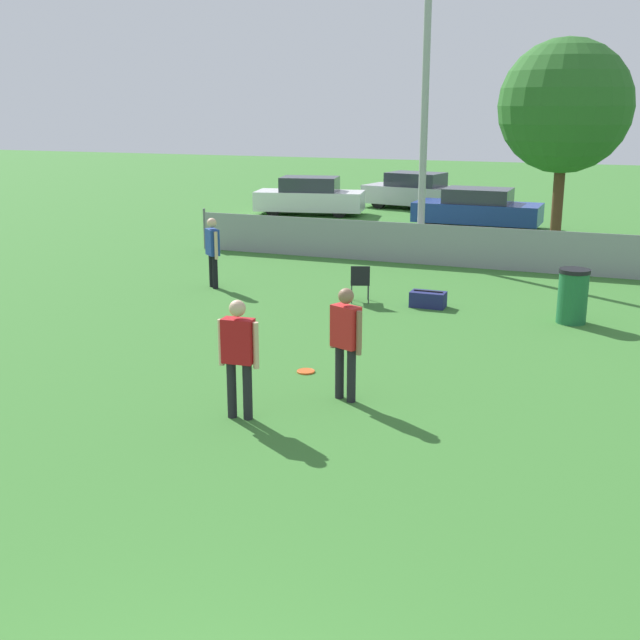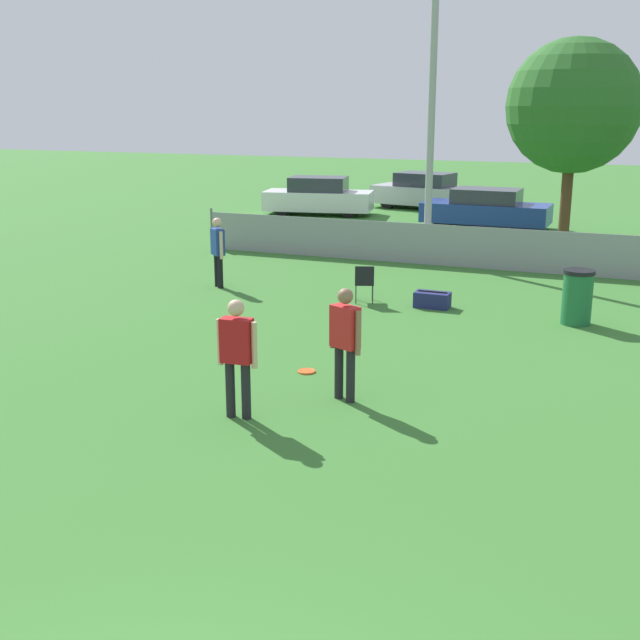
{
  "view_description": "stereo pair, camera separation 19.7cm",
  "coord_description": "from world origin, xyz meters",
  "px_view_note": "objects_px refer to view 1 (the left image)",
  "views": [
    {
      "loc": [
        2.25,
        -2.88,
        4.15
      ],
      "look_at": [
        -1.96,
        7.91,
        1.05
      ],
      "focal_mm": 45.0,
      "sensor_mm": 36.0,
      "label": 1
    },
    {
      "loc": [
        2.44,
        -2.8,
        4.15
      ],
      "look_at": [
        -1.96,
        7.91,
        1.05
      ],
      "focal_mm": 45.0,
      "sensor_mm": 36.0,
      "label": 2
    }
  ],
  "objects_px": {
    "player_thrower_red": "(239,351)",
    "folding_chair_sideline": "(360,281)",
    "light_pole": "(426,55)",
    "trash_bin": "(573,296)",
    "frisbee_disc": "(306,371)",
    "spectator_in_blue": "(213,248)",
    "gear_bag_sideline": "(428,299)",
    "parked_car_white": "(310,197)",
    "parked_car_silver": "(415,191)",
    "parked_car_blue": "(477,208)",
    "tree_near_pole": "(565,107)",
    "player_defender_red": "(346,336)"
  },
  "relations": [
    {
      "from": "player_thrower_red",
      "to": "folding_chair_sideline",
      "type": "relative_size",
      "value": 2.02
    },
    {
      "from": "parked_car_silver",
      "to": "parked_car_blue",
      "type": "distance_m",
      "value": 5.55
    },
    {
      "from": "parked_car_blue",
      "to": "player_defender_red",
      "type": "bearing_deg",
      "value": -84.43
    },
    {
      "from": "folding_chair_sideline",
      "to": "parked_car_blue",
      "type": "height_order",
      "value": "parked_car_blue"
    },
    {
      "from": "parked_car_white",
      "to": "trash_bin",
      "type": "bearing_deg",
      "value": -61.95
    },
    {
      "from": "player_defender_red",
      "to": "light_pole",
      "type": "bearing_deg",
      "value": 122.15
    },
    {
      "from": "spectator_in_blue",
      "to": "tree_near_pole",
      "type": "bearing_deg",
      "value": -88.69
    },
    {
      "from": "tree_near_pole",
      "to": "parked_car_white",
      "type": "bearing_deg",
      "value": 154.25
    },
    {
      "from": "tree_near_pole",
      "to": "gear_bag_sideline",
      "type": "distance_m",
      "value": 9.36
    },
    {
      "from": "frisbee_disc",
      "to": "folding_chair_sideline",
      "type": "distance_m",
      "value": 4.9
    },
    {
      "from": "frisbee_disc",
      "to": "parked_car_white",
      "type": "relative_size",
      "value": 0.07
    },
    {
      "from": "player_defender_red",
      "to": "spectator_in_blue",
      "type": "relative_size",
      "value": 1.01
    },
    {
      "from": "spectator_in_blue",
      "to": "gear_bag_sideline",
      "type": "distance_m",
      "value": 5.23
    },
    {
      "from": "player_thrower_red",
      "to": "parked_car_silver",
      "type": "xyz_separation_m",
      "value": [
        -3.73,
        23.44,
        -0.25
      ]
    },
    {
      "from": "player_thrower_red",
      "to": "parked_car_blue",
      "type": "xyz_separation_m",
      "value": [
        -0.34,
        19.05,
        -0.3
      ]
    },
    {
      "from": "frisbee_disc",
      "to": "folding_chair_sideline",
      "type": "relative_size",
      "value": 0.35
    },
    {
      "from": "folding_chair_sideline",
      "to": "player_thrower_red",
      "type": "bearing_deg",
      "value": 75.28
    },
    {
      "from": "player_defender_red",
      "to": "spectator_in_blue",
      "type": "height_order",
      "value": "player_defender_red"
    },
    {
      "from": "light_pole",
      "to": "tree_near_pole",
      "type": "xyz_separation_m",
      "value": [
        3.35,
        2.95,
        -1.31
      ]
    },
    {
      "from": "light_pole",
      "to": "parked_car_silver",
      "type": "distance_m",
      "value": 12.36
    },
    {
      "from": "parked_car_white",
      "to": "player_thrower_red",
      "type": "bearing_deg",
      "value": -82.02
    },
    {
      "from": "folding_chair_sideline",
      "to": "parked_car_silver",
      "type": "distance_m",
      "value": 16.77
    },
    {
      "from": "player_defender_red",
      "to": "parked_car_white",
      "type": "relative_size",
      "value": 0.37
    },
    {
      "from": "light_pole",
      "to": "folding_chair_sideline",
      "type": "height_order",
      "value": "light_pole"
    },
    {
      "from": "folding_chair_sideline",
      "to": "parked_car_white",
      "type": "height_order",
      "value": "parked_car_white"
    },
    {
      "from": "player_thrower_red",
      "to": "folding_chair_sideline",
      "type": "height_order",
      "value": "player_thrower_red"
    },
    {
      "from": "tree_near_pole",
      "to": "frisbee_disc",
      "type": "xyz_separation_m",
      "value": [
        -2.58,
        -13.24,
        -4.11
      ]
    },
    {
      "from": "folding_chair_sideline",
      "to": "trash_bin",
      "type": "distance_m",
      "value": 4.43
    },
    {
      "from": "light_pole",
      "to": "trash_bin",
      "type": "bearing_deg",
      "value": -51.03
    },
    {
      "from": "light_pole",
      "to": "player_thrower_red",
      "type": "height_order",
      "value": "light_pole"
    },
    {
      "from": "folding_chair_sideline",
      "to": "parked_car_blue",
      "type": "xyz_separation_m",
      "value": [
        0.27,
        12.09,
        0.19
      ]
    },
    {
      "from": "frisbee_disc",
      "to": "trash_bin",
      "type": "relative_size",
      "value": 0.27
    },
    {
      "from": "player_defender_red",
      "to": "frisbee_disc",
      "type": "xyz_separation_m",
      "value": [
        -1.01,
        0.94,
        -0.95
      ]
    },
    {
      "from": "tree_near_pole",
      "to": "player_thrower_red",
      "type": "height_order",
      "value": "tree_near_pole"
    },
    {
      "from": "light_pole",
      "to": "frisbee_disc",
      "type": "relative_size",
      "value": 32.12
    },
    {
      "from": "light_pole",
      "to": "parked_car_silver",
      "type": "relative_size",
      "value": 2.08
    },
    {
      "from": "light_pole",
      "to": "trash_bin",
      "type": "relative_size",
      "value": 8.63
    },
    {
      "from": "player_defender_red",
      "to": "spectator_in_blue",
      "type": "distance_m",
      "value": 8.0
    },
    {
      "from": "frisbee_disc",
      "to": "spectator_in_blue",
      "type": "bearing_deg",
      "value": 131.47
    },
    {
      "from": "trash_bin",
      "to": "gear_bag_sideline",
      "type": "height_order",
      "value": "trash_bin"
    },
    {
      "from": "parked_car_white",
      "to": "parked_car_blue",
      "type": "bearing_deg",
      "value": -20.33
    },
    {
      "from": "parked_car_white",
      "to": "parked_car_silver",
      "type": "relative_size",
      "value": 0.99
    },
    {
      "from": "spectator_in_blue",
      "to": "player_defender_red",
      "type": "bearing_deg",
      "value": 173.79
    },
    {
      "from": "parked_car_white",
      "to": "folding_chair_sideline",
      "type": "bearing_deg",
      "value": -75.17
    },
    {
      "from": "parked_car_silver",
      "to": "trash_bin",
      "type": "bearing_deg",
      "value": -55.1
    },
    {
      "from": "parked_car_white",
      "to": "tree_near_pole",
      "type": "bearing_deg",
      "value": -37.28
    },
    {
      "from": "trash_bin",
      "to": "gear_bag_sideline",
      "type": "bearing_deg",
      "value": 175.64
    },
    {
      "from": "spectator_in_blue",
      "to": "parked_car_silver",
      "type": "relative_size",
      "value": 0.37
    },
    {
      "from": "tree_near_pole",
      "to": "light_pole",
      "type": "bearing_deg",
      "value": -138.67
    },
    {
      "from": "parked_car_white",
      "to": "parked_car_silver",
      "type": "distance_m",
      "value": 4.76
    }
  ]
}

